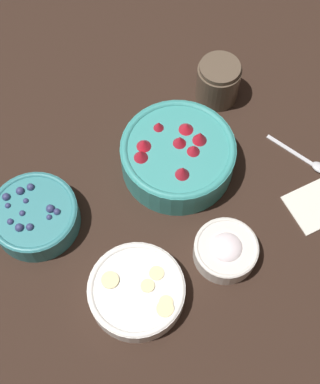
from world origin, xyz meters
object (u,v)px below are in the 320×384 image
Objects in this scene: bowl_strawberries at (177,154)px; jar_chocolate at (218,83)px; bowl_cream at (226,250)px; bowl_bananas at (137,291)px; bowl_blueberries at (35,215)px.

bowl_strawberries is 2.37× the size of jar_chocolate.
bowl_strawberries reaches higher than bowl_cream.
bowl_cream is 0.36m from jar_chocolate.
bowl_bananas is at bearing 31.98° from jar_chocolate.
bowl_strawberries is at bearing 25.34° from jar_chocolate.
bowl_strawberries reaches higher than bowl_bananas.
bowl_bananas is 1.46× the size of bowl_cream.
jar_chocolate is (-0.46, -0.02, 0.01)m from bowl_blueberries.
jar_chocolate is at bearing -128.17° from bowl_cream.
bowl_cream is at bearing 131.53° from bowl_blueberries.
bowl_blueberries is 0.36m from bowl_cream.
bowl_strawberries is 1.36× the size of bowl_blueberries.
bowl_blueberries is (0.28, -0.06, -0.01)m from bowl_strawberries.
bowl_blueberries is at bearing 2.34° from jar_chocolate.
bowl_blueberries is at bearing -48.47° from bowl_cream.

